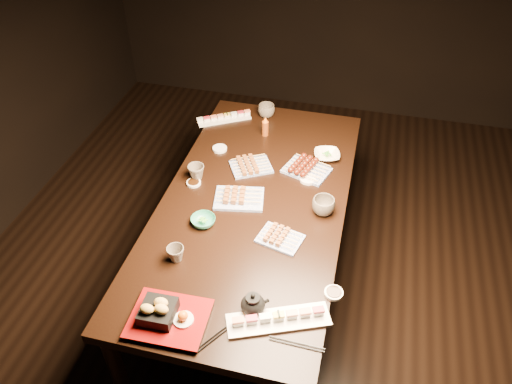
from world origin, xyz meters
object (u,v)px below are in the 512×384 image
sushi_platter_far (224,117)px  tempura_tray (168,313)px  teacup_mid_right (323,206)px  teapot (253,303)px  yakitori_plate_left (251,164)px  edamame_bowl_green (203,221)px  yakitori_plate_right (280,236)px  condiment_bottle (265,126)px  dining_table (254,253)px  teacup_far_left (196,172)px  teacup_far_right (266,111)px  sushi_platter_near (279,318)px  edamame_bowl_cream (327,155)px  yakitori_plate_center (239,195)px  teacup_near_left (176,254)px

sushi_platter_far → tempura_tray: bearing=67.2°
teacup_mid_right → teapot: 0.66m
yakitori_plate_left → edamame_bowl_green: 0.48m
yakitori_plate_right → condiment_bottle: 0.85m
dining_table → teacup_far_left: teacup_far_left is taller
teacup_far_right → condiment_bottle: bearing=-78.8°
teacup_far_right → sushi_platter_near: bearing=-75.1°
edamame_bowl_cream → teacup_far_left: bearing=-151.7°
sushi_platter_far → tempura_tray: (0.21, -1.44, 0.04)m
edamame_bowl_green → yakitori_plate_center: bearing=59.9°
sushi_platter_near → teacup_far_right: teacup_far_right is taller
edamame_bowl_green → teacup_mid_right: bearing=21.6°
sushi_platter_far → teapot: (0.52, -1.31, 0.03)m
dining_table → teacup_near_left: 0.65m
dining_table → yakitori_plate_left: bearing=100.0°
teapot → teacup_near_left: bearing=132.5°
teapot → condiment_bottle: bearing=78.0°
tempura_tray → teacup_near_left: size_ratio=3.88×
sushi_platter_far → yakitori_plate_right: 1.06m
teacup_far_left → dining_table: bearing=-17.4°
edamame_bowl_green → yakitori_plate_right: bearing=-2.3°
edamame_bowl_green → teacup_mid_right: teacup_mid_right is taller
teapot → dining_table: bearing=81.0°
dining_table → yakitori_plate_right: yakitori_plate_right is taller
tempura_tray → teacup_mid_right: bearing=55.2°
yakitori_plate_right → tempura_tray: size_ratio=0.65×
yakitori_plate_right → teacup_far_right: size_ratio=1.94×
sushi_platter_far → teacup_far_right: teacup_far_right is taller
sushi_platter_near → tempura_tray: size_ratio=1.34×
teapot → condiment_bottle: condiment_bottle is taller
sushi_platter_far → teacup_mid_right: teacup_mid_right is taller
sushi_platter_near → teacup_near_left: bearing=134.9°
dining_table → condiment_bottle: size_ratio=14.94×
edamame_bowl_green → teapot: size_ratio=1.01×
teacup_near_left → condiment_bottle: bearing=81.4°
sushi_platter_far → yakitori_plate_center: bearing=81.4°
yakitori_plate_center → edamame_bowl_cream: 0.59m
sushi_platter_near → teacup_far_left: size_ratio=4.62×
sushi_platter_near → teacup_far_right: (-0.38, 1.44, 0.02)m
sushi_platter_far → teacup_far_left: 0.58m
yakitori_plate_center → teacup_mid_right: size_ratio=2.20×
tempura_tray → condiment_bottle: 1.34m
yakitori_plate_left → teacup_near_left: bearing=-131.8°
sushi_platter_near → teacup_far_right: size_ratio=3.98×
teacup_mid_right → edamame_bowl_cream: bearing=95.4°
edamame_bowl_green → edamame_bowl_cream: 0.82m
yakitori_plate_right → yakitori_plate_left: (-0.26, 0.48, 0.00)m
dining_table → teacup_near_left: bearing=-124.5°
teapot → condiment_bottle: 1.24m
condiment_bottle → dining_table: bearing=-82.4°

